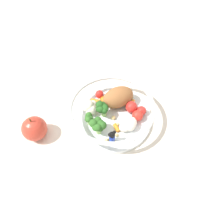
% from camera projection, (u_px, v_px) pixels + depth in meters
% --- Properties ---
extents(ground_plane, '(2.40, 2.40, 0.00)m').
position_uv_depth(ground_plane, '(110.00, 124.00, 0.62)').
color(ground_plane, silver).
extents(food_container, '(0.23, 0.23, 0.07)m').
position_uv_depth(food_container, '(113.00, 110.00, 0.60)').
color(food_container, white).
rests_on(food_container, ground_plane).
extents(loose_apple, '(0.06, 0.06, 0.08)m').
position_uv_depth(loose_apple, '(34.00, 129.00, 0.57)').
color(loose_apple, '#BC3828').
rests_on(loose_apple, ground_plane).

